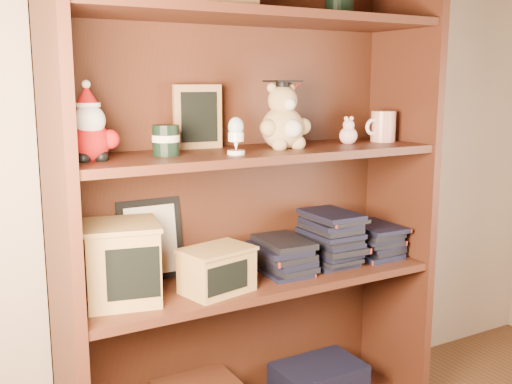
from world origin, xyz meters
TOP-DOWN VIEW (x-y plane):
  - bookcase at (-0.01, 1.36)m, footprint 1.20×0.35m
  - shelf_lower at (-0.01, 1.30)m, footprint 1.14×0.33m
  - shelf_upper at (-0.01, 1.30)m, footprint 1.14×0.33m
  - santa_plush at (-0.51, 1.30)m, footprint 0.15×0.11m
  - teachers_tin at (-0.30, 1.30)m, footprint 0.08×0.08m
  - chalkboard_plaque at (-0.15, 1.42)m, footprint 0.15×0.09m
  - egg_cup at (-0.12, 1.23)m, footprint 0.05×0.05m
  - grad_teddy_bear at (0.08, 1.30)m, footprint 0.18×0.15m
  - pink_figurine at (0.34, 1.30)m, footprint 0.06×0.06m
  - teacher_mug at (0.49, 1.31)m, footprint 0.12×0.08m
  - certificate_frame at (-0.30, 1.44)m, footprint 0.20×0.05m
  - treats_box at (-0.44, 1.30)m, footprint 0.24×0.24m
  - pencils_box at (-0.18, 1.24)m, footprint 0.23×0.19m
  - book_stack_left at (0.09, 1.30)m, footprint 0.14×0.20m
  - book_stack_mid at (0.28, 1.30)m, footprint 0.14×0.20m
  - book_stack_right at (0.46, 1.30)m, footprint 0.14×0.20m

SIDE VIEW (x-z plane):
  - shelf_lower at x=-0.01m, z-range 0.53..0.55m
  - book_stack_left at x=0.09m, z-range 0.55..0.65m
  - book_stack_right at x=0.46m, z-range 0.55..0.66m
  - pencils_box at x=-0.18m, z-range 0.55..0.68m
  - book_stack_mid at x=0.28m, z-range 0.55..0.73m
  - treats_box at x=-0.44m, z-range 0.55..0.77m
  - certificate_frame at x=-0.30m, z-range 0.55..0.80m
  - bookcase at x=-0.01m, z-range -0.02..1.58m
  - shelf_upper at x=-0.01m, z-range 0.93..0.95m
  - pink_figurine at x=0.34m, z-range 0.94..1.03m
  - teachers_tin at x=-0.30m, z-range 0.95..1.04m
  - teacher_mug at x=0.49m, z-range 0.95..1.05m
  - egg_cup at x=-0.12m, z-range 0.95..1.06m
  - santa_plush at x=-0.51m, z-range 0.92..1.14m
  - grad_teddy_bear at x=0.08m, z-range 0.92..1.14m
  - chalkboard_plaque at x=-0.15m, z-range 0.95..1.14m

